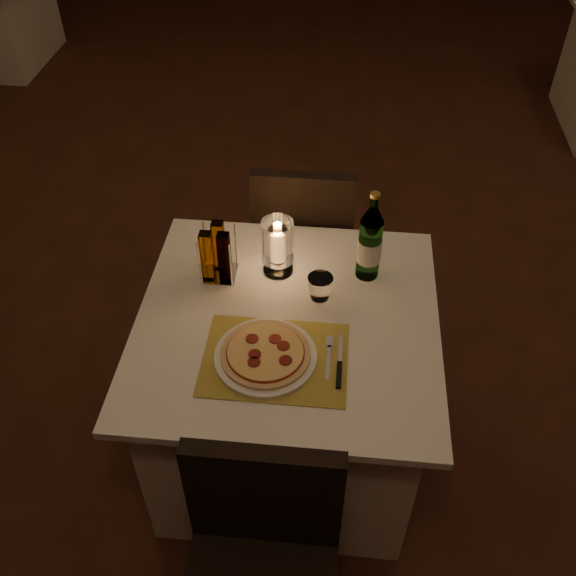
# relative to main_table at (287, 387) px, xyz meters

# --- Properties ---
(floor) EXTENTS (8.00, 10.00, 0.02)m
(floor) POSITION_rel_main_table_xyz_m (0.09, 0.79, -0.38)
(floor) COLOR #412015
(floor) RESTS_ON ground
(main_table) EXTENTS (1.00, 1.00, 0.74)m
(main_table) POSITION_rel_main_table_xyz_m (0.00, 0.00, 0.00)
(main_table) COLOR white
(main_table) RESTS_ON ground
(chair_near) EXTENTS (0.42, 0.42, 0.90)m
(chair_near) POSITION_rel_main_table_xyz_m (-0.00, -0.71, 0.18)
(chair_near) COLOR black
(chair_near) RESTS_ON ground
(chair_far) EXTENTS (0.42, 0.42, 0.90)m
(chair_far) POSITION_rel_main_table_xyz_m (-0.00, 0.71, 0.18)
(chair_far) COLOR black
(chair_far) RESTS_ON ground
(placemat) EXTENTS (0.45, 0.34, 0.00)m
(placemat) POSITION_rel_main_table_xyz_m (-0.02, -0.18, 0.37)
(placemat) COLOR #A7943A
(placemat) RESTS_ON main_table
(plate) EXTENTS (0.32, 0.32, 0.01)m
(plate) POSITION_rel_main_table_xyz_m (-0.05, -0.18, 0.38)
(plate) COLOR white
(plate) RESTS_ON placemat
(pizza) EXTENTS (0.28, 0.28, 0.02)m
(pizza) POSITION_rel_main_table_xyz_m (-0.05, -0.18, 0.39)
(pizza) COLOR #D8B77F
(pizza) RESTS_ON plate
(fork) EXTENTS (0.02, 0.18, 0.00)m
(fork) POSITION_rel_main_table_xyz_m (0.14, -0.15, 0.37)
(fork) COLOR silver
(fork) RESTS_ON placemat
(knife) EXTENTS (0.02, 0.22, 0.01)m
(knife) POSITION_rel_main_table_xyz_m (0.18, -0.21, 0.37)
(knife) COLOR black
(knife) RESTS_ON placemat
(tumbler) EXTENTS (0.09, 0.09, 0.09)m
(tumbler) POSITION_rel_main_table_xyz_m (0.10, 0.12, 0.41)
(tumbler) COLOR white
(tumbler) RESTS_ON main_table
(water_bottle) EXTENTS (0.08, 0.08, 0.35)m
(water_bottle) POSITION_rel_main_table_xyz_m (0.26, 0.25, 0.51)
(water_bottle) COLOR #5E9D54
(water_bottle) RESTS_ON main_table
(hurricane_candle) EXTENTS (0.11, 0.11, 0.21)m
(hurricane_candle) POSITION_rel_main_table_xyz_m (-0.06, 0.23, 0.49)
(hurricane_candle) COLOR white
(hurricane_candle) RESTS_ON main_table
(cruet_caddy) EXTENTS (0.12, 0.12, 0.21)m
(cruet_caddy) POSITION_rel_main_table_xyz_m (-0.26, 0.18, 0.46)
(cruet_caddy) COLOR white
(cruet_caddy) RESTS_ON main_table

